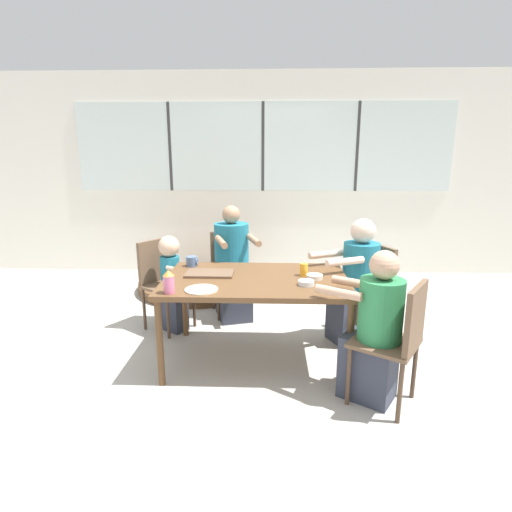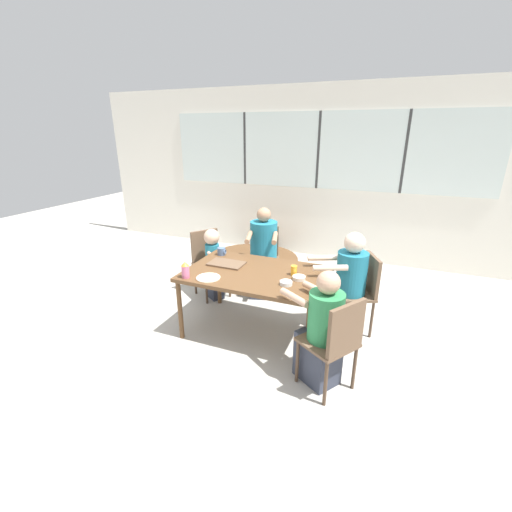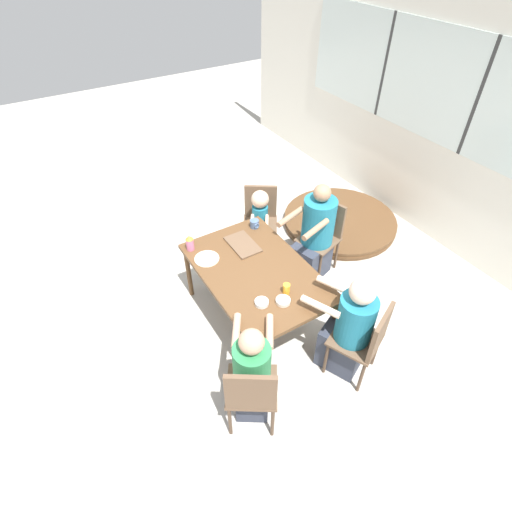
{
  "view_description": "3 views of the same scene",
  "coord_description": "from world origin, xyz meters",
  "px_view_note": "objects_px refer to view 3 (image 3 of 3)",
  "views": [
    {
      "loc": [
        0.11,
        -3.06,
        1.63
      ],
      "look_at": [
        0.0,
        0.0,
        0.89
      ],
      "focal_mm": 28.0,
      "sensor_mm": 36.0,
      "label": 1
    },
    {
      "loc": [
        1.25,
        -3.06,
        2.1
      ],
      "look_at": [
        0.0,
        0.0,
        0.89
      ],
      "focal_mm": 24.0,
      "sensor_mm": 36.0,
      "label": 2
    },
    {
      "loc": [
        2.33,
        -1.42,
        3.3
      ],
      "look_at": [
        0.0,
        0.0,
        0.89
      ],
      "focal_mm": 28.0,
      "sensor_mm": 36.0,
      "label": 3
    }
  ],
  "objects_px": {
    "sippy_cup": "(190,243)",
    "chair_for_toddler": "(260,215)",
    "bowl_white_shallow": "(262,303)",
    "coffee_mug": "(255,224)",
    "juice_glass": "(286,289)",
    "chair_for_woman_green_shirt": "(251,392)",
    "bowl_cereal": "(283,301)",
    "folded_table_stack": "(340,221)",
    "person_woman_green_shirt": "(252,375)",
    "person_man_teal_shirt": "(315,237)",
    "chair_for_man_teal_shirt": "(323,230)",
    "chair_for_man_blue_shirt": "(367,338)",
    "person_toddler": "(260,226)",
    "person_man_blue_shirt": "(349,330)"
  },
  "relations": [
    {
      "from": "sippy_cup",
      "to": "bowl_cereal",
      "type": "bearing_deg",
      "value": 19.9
    },
    {
      "from": "person_man_blue_shirt",
      "to": "bowl_white_shallow",
      "type": "xyz_separation_m",
      "value": [
        -0.51,
        -0.58,
        0.22
      ]
    },
    {
      "from": "person_toddler",
      "to": "coffee_mug",
      "type": "xyz_separation_m",
      "value": [
        0.24,
        -0.22,
        0.27
      ]
    },
    {
      "from": "juice_glass",
      "to": "folded_table_stack",
      "type": "xyz_separation_m",
      "value": [
        -1.2,
        1.75,
        -0.7
      ]
    },
    {
      "from": "juice_glass",
      "to": "bowl_white_shallow",
      "type": "xyz_separation_m",
      "value": [
        -0.0,
        -0.26,
        -0.03
      ]
    },
    {
      "from": "coffee_mug",
      "to": "chair_for_woman_green_shirt",
      "type": "bearing_deg",
      "value": -32.13
    },
    {
      "from": "person_toddler",
      "to": "juice_glass",
      "type": "xyz_separation_m",
      "value": [
        1.21,
        -0.48,
        0.28
      ]
    },
    {
      "from": "chair_for_man_blue_shirt",
      "to": "juice_glass",
      "type": "xyz_separation_m",
      "value": [
        -0.66,
        -0.39,
        0.24
      ]
    },
    {
      "from": "juice_glass",
      "to": "sippy_cup",
      "type": "bearing_deg",
      "value": -154.39
    },
    {
      "from": "chair_for_man_teal_shirt",
      "to": "bowl_cereal",
      "type": "xyz_separation_m",
      "value": [
        0.79,
        -1.11,
        0.2
      ]
    },
    {
      "from": "person_woman_green_shirt",
      "to": "person_toddler",
      "type": "height_order",
      "value": "person_woman_green_shirt"
    },
    {
      "from": "chair_for_woman_green_shirt",
      "to": "juice_glass",
      "type": "distance_m",
      "value": 0.94
    },
    {
      "from": "coffee_mug",
      "to": "bowl_cereal",
      "type": "relative_size",
      "value": 0.78
    },
    {
      "from": "chair_for_man_teal_shirt",
      "to": "person_toddler",
      "type": "xyz_separation_m",
      "value": [
        -0.5,
        -0.54,
        -0.04
      ]
    },
    {
      "from": "sippy_cup",
      "to": "bowl_cereal",
      "type": "distance_m",
      "value": 1.14
    },
    {
      "from": "chair_for_toddler",
      "to": "bowl_white_shallow",
      "type": "height_order",
      "value": "chair_for_toddler"
    },
    {
      "from": "chair_for_man_teal_shirt",
      "to": "coffee_mug",
      "type": "xyz_separation_m",
      "value": [
        -0.25,
        -0.76,
        0.23
      ]
    },
    {
      "from": "sippy_cup",
      "to": "chair_for_toddler",
      "type": "bearing_deg",
      "value": 108.49
    },
    {
      "from": "chair_for_toddler",
      "to": "person_woman_green_shirt",
      "type": "height_order",
      "value": "person_woman_green_shirt"
    },
    {
      "from": "juice_glass",
      "to": "bowl_white_shallow",
      "type": "relative_size",
      "value": 0.84
    },
    {
      "from": "person_man_teal_shirt",
      "to": "sippy_cup",
      "type": "height_order",
      "value": "person_man_teal_shirt"
    },
    {
      "from": "chair_for_woman_green_shirt",
      "to": "person_toddler",
      "type": "relative_size",
      "value": 0.93
    },
    {
      "from": "chair_for_man_blue_shirt",
      "to": "bowl_white_shallow",
      "type": "distance_m",
      "value": 0.95
    },
    {
      "from": "chair_for_man_teal_shirt",
      "to": "person_man_teal_shirt",
      "type": "xyz_separation_m",
      "value": [
        0.05,
        -0.16,
        -0.0
      ]
    },
    {
      "from": "person_toddler",
      "to": "chair_for_woman_green_shirt",
      "type": "bearing_deg",
      "value": 90.41
    },
    {
      "from": "chair_for_woman_green_shirt",
      "to": "bowl_cereal",
      "type": "bearing_deg",
      "value": 71.78
    },
    {
      "from": "chair_for_woman_green_shirt",
      "to": "chair_for_man_blue_shirt",
      "type": "relative_size",
      "value": 1.0
    },
    {
      "from": "coffee_mug",
      "to": "bowl_white_shallow",
      "type": "distance_m",
      "value": 1.1
    },
    {
      "from": "chair_for_man_blue_shirt",
      "to": "juice_glass",
      "type": "distance_m",
      "value": 0.8
    },
    {
      "from": "person_man_teal_shirt",
      "to": "juice_glass",
      "type": "bearing_deg",
      "value": 111.23
    },
    {
      "from": "chair_for_woman_green_shirt",
      "to": "folded_table_stack",
      "type": "relative_size",
      "value": 0.58
    },
    {
      "from": "juice_glass",
      "to": "person_woman_green_shirt",
      "type": "bearing_deg",
      "value": -54.93
    },
    {
      "from": "chair_for_man_teal_shirt",
      "to": "person_man_blue_shirt",
      "type": "xyz_separation_m",
      "value": [
        1.22,
        -0.7,
        -0.01
      ]
    },
    {
      "from": "chair_for_man_blue_shirt",
      "to": "person_man_blue_shirt",
      "type": "height_order",
      "value": "person_man_blue_shirt"
    },
    {
      "from": "chair_for_man_teal_shirt",
      "to": "folded_table_stack",
      "type": "relative_size",
      "value": 0.58
    },
    {
      "from": "folded_table_stack",
      "to": "person_woman_green_shirt",
      "type": "bearing_deg",
      "value": -55.46
    },
    {
      "from": "chair_for_man_blue_shirt",
      "to": "juice_glass",
      "type": "height_order",
      "value": "chair_for_man_blue_shirt"
    },
    {
      "from": "person_woman_green_shirt",
      "to": "person_toddler",
      "type": "relative_size",
      "value": 1.14
    },
    {
      "from": "person_toddler",
      "to": "bowl_white_shallow",
      "type": "xyz_separation_m",
      "value": [
        1.21,
        -0.74,
        0.25
      ]
    },
    {
      "from": "coffee_mug",
      "to": "folded_table_stack",
      "type": "bearing_deg",
      "value": 98.8
    },
    {
      "from": "chair_for_woman_green_shirt",
      "to": "bowl_cereal",
      "type": "relative_size",
      "value": 6.74
    },
    {
      "from": "chair_for_woman_green_shirt",
      "to": "bowl_white_shallow",
      "type": "height_order",
      "value": "chair_for_woman_green_shirt"
    },
    {
      "from": "chair_for_woman_green_shirt",
      "to": "person_man_blue_shirt",
      "type": "xyz_separation_m",
      "value": [
        -0.06,
        1.03,
        -0.01
      ]
    },
    {
      "from": "chair_for_toddler",
      "to": "juice_glass",
      "type": "height_order",
      "value": "chair_for_toddler"
    },
    {
      "from": "chair_for_man_teal_shirt",
      "to": "sippy_cup",
      "type": "relative_size",
      "value": 5.1
    },
    {
      "from": "person_woman_green_shirt",
      "to": "person_man_teal_shirt",
      "type": "xyz_separation_m",
      "value": [
        -1.1,
        1.47,
        0.04
      ]
    },
    {
      "from": "bowl_white_shallow",
      "to": "coffee_mug",
      "type": "bearing_deg",
      "value": 151.85
    },
    {
      "from": "chair_for_toddler",
      "to": "folded_table_stack",
      "type": "relative_size",
      "value": 0.58
    },
    {
      "from": "person_man_blue_shirt",
      "to": "chair_for_man_blue_shirt",
      "type": "bearing_deg",
      "value": -90.0
    },
    {
      "from": "person_man_blue_shirt",
      "to": "sippy_cup",
      "type": "relative_size",
      "value": 6.61
    }
  ]
}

